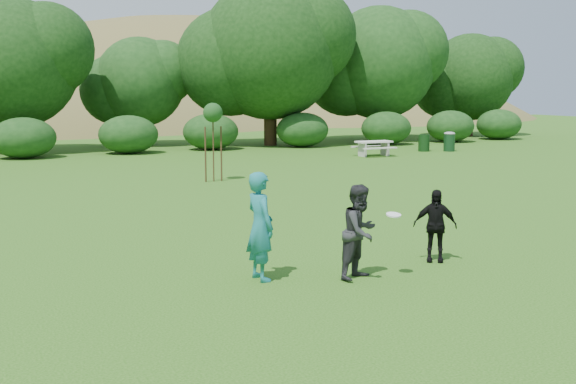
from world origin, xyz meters
The scene contains 11 objects.
ground centered at (0.00, 0.00, 0.00)m, with size 120.00×120.00×0.00m, color #19470C.
player_teal centered at (-1.79, 0.19, 0.97)m, with size 0.71×0.46×1.94m, color #196E73.
player_grey centered at (-0.13, -0.45, 0.85)m, with size 0.83×0.64×1.70m, color #28282A.
player_black centered at (1.84, 0.07, 0.72)m, with size 0.84×0.35×1.43m, color black.
trash_can_near centered at (15.96, 20.90, 0.45)m, with size 0.60×0.60×0.90m, color #123313.
frisbee centered at (0.41, -0.69, 1.16)m, with size 0.27×0.27×0.07m.
sapling centered at (1.71, 13.48, 2.42)m, with size 0.70×0.70×2.85m.
picnic_table centered at (12.07, 19.59, 0.52)m, with size 1.80×1.48×0.76m.
trash_can_lidded centered at (17.21, 20.35, 0.54)m, with size 0.60×0.60×1.05m.
hillside centered at (-0.56, 68.45, -11.97)m, with size 150.00×72.00×52.00m.
tree_row centered at (3.23, 28.68, 4.87)m, with size 53.92×10.38×9.62m.
Camera 1 is at (-6.42, -11.41, 3.39)m, focal length 45.00 mm.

